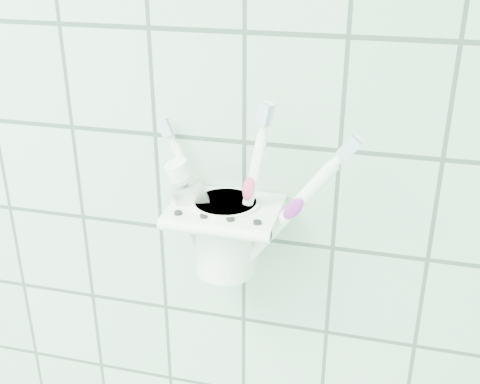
% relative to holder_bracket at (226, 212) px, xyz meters
% --- Properties ---
extents(holder_bracket, '(0.12, 0.10, 0.04)m').
position_rel_holder_bracket_xyz_m(holder_bracket, '(0.00, 0.00, 0.00)').
color(holder_bracket, white).
rests_on(holder_bracket, wall_back).
extents(cup, '(0.08, 0.08, 0.09)m').
position_rel_holder_bracket_xyz_m(cup, '(-0.00, 0.00, -0.03)').
color(cup, white).
rests_on(cup, holder_bracket).
extents(toothbrush_pink, '(0.07, 0.03, 0.18)m').
position_rel_holder_bracket_xyz_m(toothbrush_pink, '(-0.01, 0.01, 0.02)').
color(toothbrush_pink, white).
rests_on(toothbrush_pink, cup).
extents(toothbrush_blue, '(0.05, 0.02, 0.20)m').
position_rel_holder_bracket_xyz_m(toothbrush_blue, '(0.01, 0.00, 0.03)').
color(toothbrush_blue, white).
rests_on(toothbrush_blue, cup).
extents(toothbrush_orange, '(0.12, 0.02, 0.21)m').
position_rel_holder_bracket_xyz_m(toothbrush_orange, '(0.02, -0.00, 0.04)').
color(toothbrush_orange, white).
rests_on(toothbrush_orange, cup).
extents(toothpaste_tube, '(0.07, 0.04, 0.15)m').
position_rel_holder_bracket_xyz_m(toothpaste_tube, '(-0.01, 0.01, 0.01)').
color(toothpaste_tube, silver).
rests_on(toothpaste_tube, cup).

